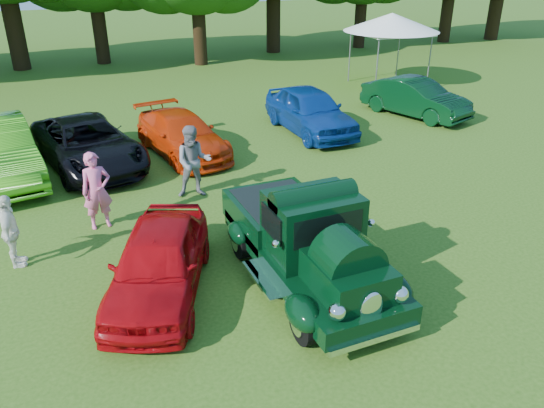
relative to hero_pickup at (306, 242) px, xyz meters
name	(u,v)px	position (x,y,z in m)	size (l,w,h in m)	color
ground	(305,283)	(-0.09, -0.16, -0.87)	(120.00, 120.00, 0.00)	#2D5213
hero_pickup	(306,242)	(0.00, 0.00, 0.00)	(2.38, 5.11, 2.00)	black
red_convertible	(159,262)	(-2.81, 0.71, -0.17)	(1.64, 4.08, 1.39)	#A8070C
back_car_black	(88,144)	(-3.32, 8.30, -0.13)	(2.43, 5.27, 1.46)	black
back_car_orange	(182,135)	(-0.39, 8.22, -0.20)	(1.86, 4.58, 1.33)	red
back_car_blue	(310,110)	(4.53, 8.64, -0.05)	(1.92, 4.78, 1.63)	navy
back_car_green	(415,98)	(9.38, 8.83, -0.13)	(1.56, 4.48, 1.48)	black
spectator_pink	(97,191)	(-3.53, 4.03, 0.09)	(0.70, 0.46, 1.91)	pink
spectator_grey	(194,162)	(-0.92, 4.85, 0.13)	(0.96, 0.75, 1.98)	slate
spectator_white	(10,232)	(-5.42, 2.92, -0.05)	(0.96, 0.40, 1.63)	white
canopy_tent	(392,23)	(11.46, 13.81, 2.10)	(4.90, 4.90, 3.41)	white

